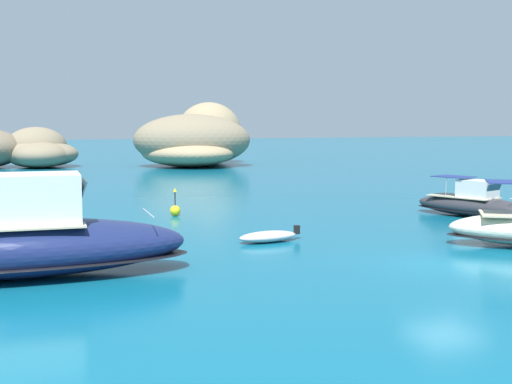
{
  "coord_description": "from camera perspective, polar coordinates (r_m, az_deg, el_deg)",
  "views": [
    {
      "loc": [
        -14.39,
        -18.61,
        4.81
      ],
      "look_at": [
        -0.73,
        15.79,
        1.07
      ],
      "focal_mm": 47.13,
      "sensor_mm": 36.0,
      "label": 1
    }
  ],
  "objects": [
    {
      "name": "islet_small",
      "position": [
        79.81,
        -19.22,
        3.33
      ],
      "size": [
        15.09,
        11.29,
        4.52
      ],
      "color": "#84755B",
      "rests_on": "ground"
    },
    {
      "name": "dinghy_tender",
      "position": [
        27.63,
        1.04,
        -3.78
      ],
      "size": [
        2.86,
        1.41,
        0.58
      ],
      "color": "#B2B2B2",
      "rests_on": "ground"
    },
    {
      "name": "ground_plane",
      "position": [
        24.01,
        15.81,
        -6.01
      ],
      "size": [
        400.0,
        400.0,
        0.0
      ],
      "primitive_type": "plane",
      "color": "#0C5B7A"
    },
    {
      "name": "motorboat_navy",
      "position": [
        22.42,
        -19.76,
        -4.12
      ],
      "size": [
        11.3,
        4.08,
        3.27
      ],
      "color": "navy",
      "rests_on": "ground"
    },
    {
      "name": "channel_buoy",
      "position": [
        35.6,
        -6.88,
        -1.49
      ],
      "size": [
        0.56,
        0.56,
        1.48
      ],
      "color": "yellow",
      "rests_on": "ground"
    },
    {
      "name": "motorboat_charcoal",
      "position": [
        36.93,
        17.84,
        -0.97
      ],
      "size": [
        4.0,
        6.79,
        2.05
      ],
      "color": "#2D2D33",
      "rests_on": "ground"
    },
    {
      "name": "islet_large",
      "position": [
        79.46,
        -5.1,
        4.26
      ],
      "size": [
        16.71,
        19.17,
        7.57
      ],
      "color": "#84755B",
      "rests_on": "ground"
    }
  ]
}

